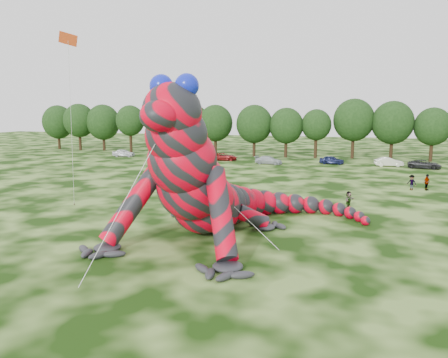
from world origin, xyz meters
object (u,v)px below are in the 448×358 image
object	(u,v)px
tree_6	(215,130)
spectator_4	(151,167)
car_4	(332,160)
tree_12	(432,135)
spectator_5	(349,200)
inflatable_gecko	(212,157)
tree_3	(130,129)
car_5	(389,162)
spectator_0	(175,176)
tree_7	(254,131)
tree_2	(103,128)
tree_1	(79,127)
car_0	(124,153)
tree_11	(392,131)
spectator_2	(412,182)
tree_5	(191,129)
tree_9	(316,134)
car_1	(166,154)
car_6	(424,164)
flying_kite	(69,52)
car_3	(269,160)
tree_4	(162,130)
car_2	(224,157)
spectator_1	(213,178)
tree_0	(58,127)
tree_8	(286,133)
tree_10	(353,129)
spectator_3	(427,182)

from	to	relation	value
tree_6	spectator_4	world-z (taller)	tree_6
tree_6	car_4	xyz separation A→B (m)	(21.96, -7.45, -4.09)
tree_12	spectator_5	xyz separation A→B (m)	(-12.33, -40.65, -3.68)
car_4	spectator_4	world-z (taller)	spectator_4
inflatable_gecko	tree_3	xyz separation A→B (m)	(-34.18, 49.99, -0.66)
car_5	spectator_0	distance (m)	34.75
tree_7	inflatable_gecko	bearing A→B (deg)	-80.25
tree_2	car_4	size ratio (longest dim) A/B	2.49
tree_1	car_0	bearing A→B (deg)	-29.57
tree_11	spectator_2	bearing A→B (deg)	-89.60
car_0	spectator_2	bearing A→B (deg)	-122.84
tree_5	tree_12	distance (m)	43.14
tree_2	tree_9	world-z (taller)	tree_2
car_1	car_6	size ratio (longest dim) A/B	0.95
flying_kite	car_0	xyz separation A→B (m)	(-18.90, 40.61, -12.50)
tree_6	car_3	distance (m)	16.73
car_0	tree_1	bearing A→B (deg)	51.45
tree_3	tree_12	world-z (taller)	tree_3
tree_7	spectator_5	size ratio (longest dim) A/B	5.89
car_6	car_3	bearing A→B (deg)	103.45
tree_3	car_5	distance (m)	49.47
tree_9	car_6	distance (m)	19.67
tree_4	car_1	xyz separation A→B (m)	(5.24, -9.51, -3.80)
tree_5	tree_6	distance (m)	5.84
car_2	car_6	distance (m)	31.30
car_4	spectator_1	bearing A→B (deg)	157.41
tree_5	tree_11	xyz separation A→B (m)	(36.91, -0.24, 0.14)
flying_kite	car_3	bearing A→B (deg)	76.63
tree_1	car_0	distance (m)	18.15
tree_3	tree_5	distance (m)	12.67
car_1	tree_7	bearing A→B (deg)	-61.49
tree_5	spectator_5	distance (m)	51.73
spectator_4	car_5	bearing A→B (deg)	-128.23
car_5	spectator_0	xyz separation A→B (m)	(-25.03, -24.10, 0.21)
tree_0	spectator_0	bearing A→B (deg)	-39.04
tree_7	car_3	size ratio (longest dim) A/B	2.17
car_5	spectator_1	size ratio (longest dim) A/B	2.41
inflatable_gecko	tree_0	xyz separation A→B (m)	(-53.02, 52.16, -0.62)
tree_8	car_0	bearing A→B (deg)	-165.12
tree_10	tree_3	bearing A→B (deg)	-177.99
car_0	car_3	distance (m)	27.97
spectator_1	spectator_3	bearing A→B (deg)	-48.63
tree_8	car_6	xyz separation A→B (m)	(21.99, -9.34, -3.83)
tree_11	spectator_1	bearing A→B (deg)	-122.28
tree_9	spectator_2	distance (m)	31.76
inflatable_gecko	spectator_4	size ratio (longest dim) A/B	13.66
car_2	spectator_4	distance (m)	17.77
inflatable_gecko	spectator_4	bearing A→B (deg)	131.63
car_2	spectator_3	xyz separation A→B (m)	(29.05, -19.91, 0.23)
car_0	spectator_3	size ratio (longest dim) A/B	2.29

